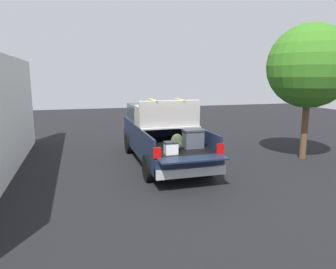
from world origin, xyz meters
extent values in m
plane|color=black|center=(0.00, 0.00, 0.00)|extent=(40.00, 40.00, 0.00)
cube|color=#162138|center=(0.00, 0.00, 0.61)|extent=(5.50, 1.92, 0.48)
cube|color=black|center=(-1.20, 0.00, 0.87)|extent=(2.80, 1.80, 0.04)
cube|color=#162138|center=(-1.20, 0.93, 1.10)|extent=(2.80, 0.06, 0.50)
cube|color=#162138|center=(-1.20, -0.93, 1.10)|extent=(2.80, 0.06, 0.50)
cube|color=#162138|center=(0.17, 0.00, 1.10)|extent=(0.06, 1.80, 0.50)
cube|color=#162138|center=(-2.88, 0.00, 0.87)|extent=(0.55, 1.80, 0.04)
cube|color=#B2B2B7|center=(-0.43, 0.00, 1.37)|extent=(1.25, 1.92, 0.04)
cube|color=#162138|center=(1.35, 0.00, 1.10)|extent=(2.30, 1.92, 0.50)
cube|color=#2D3842|center=(1.25, 0.00, 1.64)|extent=(1.94, 1.76, 0.57)
cube|color=#162138|center=(2.70, 0.00, 1.04)|extent=(0.40, 1.82, 0.38)
cube|color=#B2B2B7|center=(-2.72, 0.00, 0.49)|extent=(0.24, 1.92, 0.24)
cube|color=red|center=(-2.62, 0.88, 1.03)|extent=(0.06, 0.20, 0.28)
cube|color=red|center=(-2.62, -0.88, 1.03)|extent=(0.06, 0.20, 0.28)
cylinder|color=black|center=(1.75, 0.88, 0.39)|extent=(0.77, 0.30, 0.77)
cylinder|color=black|center=(1.75, -0.88, 0.39)|extent=(0.77, 0.30, 0.77)
cylinder|color=black|center=(-1.75, 0.88, 0.39)|extent=(0.77, 0.30, 0.77)
cylinder|color=black|center=(-1.75, -0.88, 0.39)|extent=(0.77, 0.30, 0.77)
cube|color=#474C56|center=(-1.75, -0.42, 1.14)|extent=(0.40, 0.55, 0.50)
cube|color=#31353C|center=(-1.75, -0.42, 1.41)|extent=(0.44, 0.59, 0.05)
ellipsoid|color=#384728|center=(-1.93, 0.13, 1.13)|extent=(0.20, 0.37, 0.47)
ellipsoid|color=#384728|center=(-2.04, 0.13, 1.06)|extent=(0.09, 0.26, 0.21)
cube|color=white|center=(-2.30, 0.42, 1.04)|extent=(0.26, 0.34, 0.30)
cube|color=#262628|center=(-2.30, 0.42, 1.21)|extent=(0.28, 0.36, 0.04)
cube|color=#9E9993|center=(-0.43, 0.00, 1.60)|extent=(0.93, 1.96, 0.42)
cube|color=#9E9993|center=(-0.81, 0.00, 2.01)|extent=(0.16, 1.96, 0.40)
cube|color=#9E9993|center=(-0.38, 0.88, 1.92)|extent=(0.69, 0.20, 0.22)
cube|color=#9E9993|center=(-0.38, -0.88, 1.92)|extent=(0.69, 0.20, 0.22)
cube|color=yellow|center=(-0.43, 0.44, 2.22)|extent=(1.03, 0.03, 0.02)
cube|color=yellow|center=(-0.43, -0.44, 2.22)|extent=(1.03, 0.03, 0.02)
cylinder|color=brown|center=(-0.86, -5.06, 1.22)|extent=(0.23, 0.23, 2.43)
sphere|color=#37761F|center=(-0.86, -5.06, 3.31)|extent=(2.91, 2.91, 2.91)
camera|label=1|loc=(-10.03, 2.76, 2.92)|focal=33.07mm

